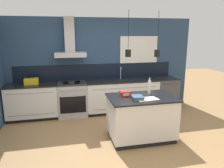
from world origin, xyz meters
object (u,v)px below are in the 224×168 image
Objects in this scene: dishwasher at (165,93)px; book_stack at (138,97)px; oven_range at (72,99)px; yellow_toolbox at (31,81)px; bottle_on_island at (149,87)px; red_supply_box at (125,94)px.

dishwasher is 2.39m from book_stack.
yellow_toolbox reaches higher than oven_range.
oven_range is at bearing 136.25° from bottle_on_island.
yellow_toolbox is at bearing 140.86° from book_stack.
bottle_on_island is at bearing -127.03° from dishwasher.
bottle_on_island is at bearing 2.54° from red_supply_box.
red_supply_box is at bearing -36.94° from yellow_toolbox.
oven_range is 2.49× the size of bottle_on_island.
red_supply_box is at bearing -137.62° from dishwasher.
oven_range is 2.70m from dishwasher.
red_supply_box is (1.03, -1.52, 0.50)m from oven_range.
red_supply_box is 0.63× the size of yellow_toolbox.
book_stack is 0.32m from red_supply_box.
bottle_on_island is (1.57, -1.50, 0.61)m from oven_range.
dishwasher is 3.74m from yellow_toolbox.
book_stack is 1.44× the size of red_supply_box.
bottle_on_island reaches higher than red_supply_box.
bottle_on_island reaches higher than book_stack.
yellow_toolbox is (-3.71, 0.00, 0.54)m from dishwasher.
dishwasher is 2.95× the size of book_stack.
book_stack is at bearing -56.12° from oven_range.
red_supply_box is 2.54m from yellow_toolbox.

